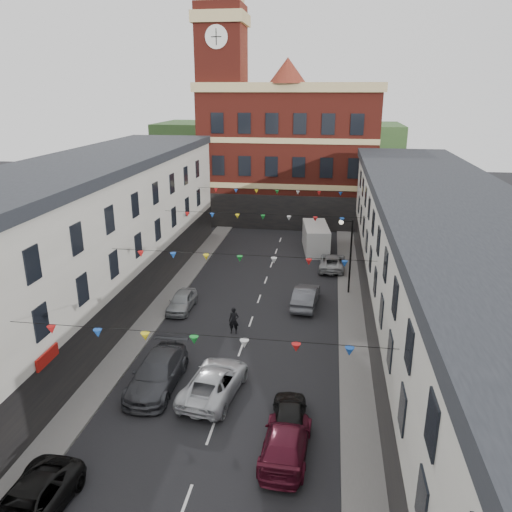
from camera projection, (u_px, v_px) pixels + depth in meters
The scene contains 19 objects.
ground at pixel (228, 386), 27.05m from camera, with size 160.00×160.00×0.00m, color black.
pavement_left at pixel (122, 357), 29.87m from camera, with size 1.80×64.00×0.15m, color #605E5B.
pavement_right at pixel (355, 375), 27.93m from camera, with size 1.80×64.00×0.15m, color #605E5B.
terrace_left at pixel (24, 276), 27.94m from camera, with size 8.40×56.00×10.70m.
terrace_right at pixel (462, 310), 24.79m from camera, with size 8.40×56.00×9.70m.
civic_building at pixel (290, 152), 60.05m from camera, with size 20.60×13.30×18.50m.
clock_tower at pixel (223, 93), 56.18m from camera, with size 5.60×5.60×30.00m.
distant_hill at pixel (278, 153), 84.16m from camera, with size 40.00×14.00×10.00m, color #2F5226.
street_lamp at pixel (348, 247), 38.02m from camera, with size 1.10×0.36×6.00m.
car_left_c at pixel (27, 507), 18.35m from camera, with size 2.31×5.00×1.39m, color black.
car_left_d at pixel (157, 373), 26.77m from camera, with size 2.31×5.69×1.65m, color #3A3C41.
car_left_e at pixel (182, 301), 36.26m from camera, with size 1.58×3.93×1.34m, color #959A9D.
car_right_c at pixel (286, 441), 21.75m from camera, with size 2.01×4.94×1.43m, color #531022.
car_right_d at pixel (289, 415), 23.52m from camera, with size 1.63×4.05×1.38m, color black.
car_right_e at pixel (306, 296), 36.84m from camera, with size 1.62×4.64×1.53m, color #53555B.
car_right_f at pixel (332, 262), 44.45m from camera, with size 2.18×4.73×1.31m, color #9B9D9F.
moving_car at pixel (214, 382), 26.09m from camera, with size 2.50×5.42×1.51m, color silver.
white_van at pixel (316, 238), 49.39m from camera, with size 2.25×5.86×2.59m, color beige.
pedestrian at pixel (234, 321), 32.64m from camera, with size 0.66×0.43×1.81m, color black.
Camera 1 is at (4.99, -22.92, 15.29)m, focal length 35.00 mm.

